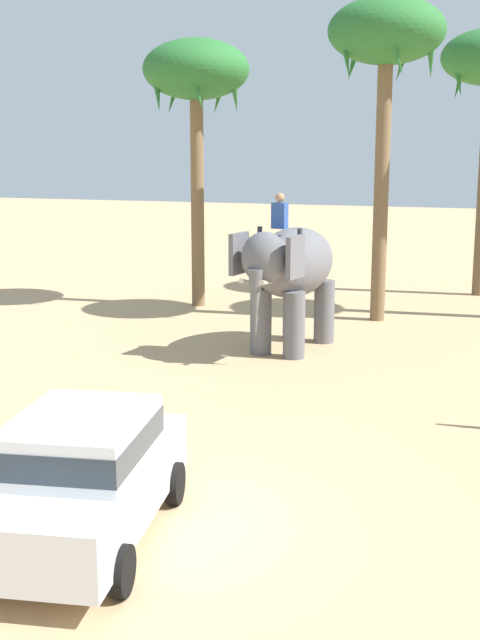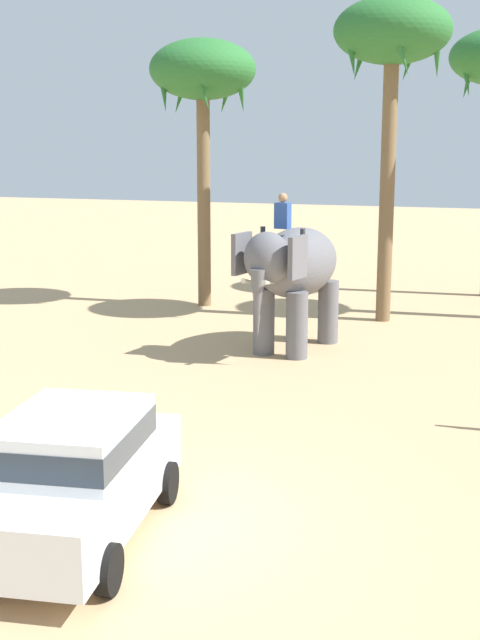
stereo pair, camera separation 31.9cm
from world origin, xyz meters
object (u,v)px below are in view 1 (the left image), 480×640
(palm_tree_far_back, at_px, (386,42))
(car_sedan_foreground, at_px, (84,472))
(elephant_with_mahout, at_px, (290,270))
(palm_tree_behind_elephant, at_px, (196,77))

(palm_tree_far_back, bearing_deg, car_sedan_foreground, -94.41)
(elephant_with_mahout, distance_m, palm_tree_far_back, 7.33)
(car_sedan_foreground, relative_size, palm_tree_behind_elephant, 0.53)
(car_sedan_foreground, xyz_separation_m, palm_tree_far_back, (1.17, 15.15, 6.78))
(car_sedan_foreground, relative_size, palm_tree_far_back, 0.49)
(car_sedan_foreground, bearing_deg, palm_tree_far_back, 85.59)
(elephant_with_mahout, bearing_deg, palm_tree_far_back, 71.52)
(elephant_with_mahout, distance_m, palm_tree_behind_elephant, 8.12)
(elephant_with_mahout, xyz_separation_m, palm_tree_behind_elephant, (-4.28, 4.80, 4.96))
(elephant_with_mahout, height_order, palm_tree_far_back, palm_tree_far_back)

